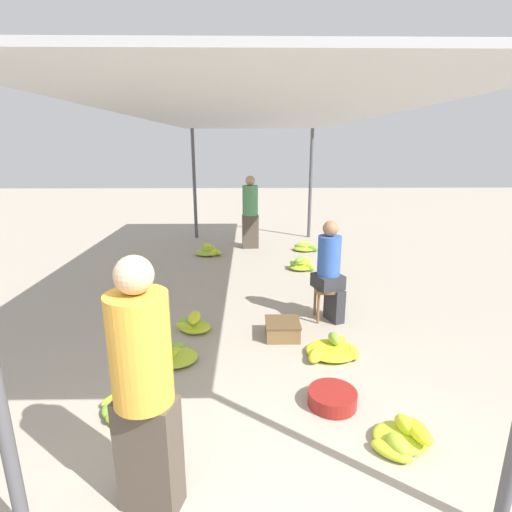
% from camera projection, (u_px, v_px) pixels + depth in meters
% --- Properties ---
extents(canopy_post_back_left, '(0.08, 0.08, 2.64)m').
position_uv_depth(canopy_post_back_left, '(194.00, 185.00, 9.76)').
color(canopy_post_back_left, '#4C4C51').
rests_on(canopy_post_back_left, ground).
extents(canopy_post_back_right, '(0.08, 0.08, 2.64)m').
position_uv_depth(canopy_post_back_right, '(310.00, 185.00, 9.81)').
color(canopy_post_back_right, '#4C4C51').
rests_on(canopy_post_back_right, ground).
extents(canopy_tarp, '(3.25, 8.43, 0.04)m').
position_uv_depth(canopy_tarp, '(255.00, 116.00, 5.56)').
color(canopy_tarp, '#B2B2B7').
rests_on(canopy_tarp, canopy_post_front_left).
extents(vendor_foreground, '(0.45, 0.45, 1.71)m').
position_uv_depth(vendor_foreground, '(144.00, 387.00, 2.39)').
color(vendor_foreground, '#4C4238').
rests_on(vendor_foreground, ground).
extents(stool, '(0.34, 0.34, 0.45)m').
position_uv_depth(stool, '(327.00, 294.00, 5.32)').
color(stool, brown).
rests_on(stool, ground).
extents(vendor_seated, '(0.44, 0.44, 1.35)m').
position_uv_depth(vendor_seated, '(330.00, 269.00, 5.22)').
color(vendor_seated, '#2D2D33').
rests_on(vendor_seated, ground).
extents(basin_black, '(0.44, 0.44, 0.14)m').
position_uv_depth(basin_black, '(332.00, 398.00, 3.62)').
color(basin_black, maroon).
rests_on(basin_black, ground).
extents(banana_pile_left_0, '(0.65, 0.60, 0.14)m').
position_uv_depth(banana_pile_left_0, '(132.00, 406.00, 3.53)').
color(banana_pile_left_0, yellow).
rests_on(banana_pile_left_0, ground).
extents(banana_pile_left_1, '(0.53, 0.57, 0.22)m').
position_uv_depth(banana_pile_left_1, '(171.00, 354.00, 4.35)').
color(banana_pile_left_1, '#CBD628').
rests_on(banana_pile_left_1, ground).
extents(banana_pile_left_2, '(0.61, 0.50, 0.24)m').
position_uv_depth(banana_pile_left_2, '(209.00, 251.00, 8.51)').
color(banana_pile_left_2, '#B9CE2B').
rests_on(banana_pile_left_2, ground).
extents(banana_pile_left_3, '(0.47, 0.41, 0.27)m').
position_uv_depth(banana_pile_left_3, '(193.00, 324.00, 5.05)').
color(banana_pile_left_3, yellow).
rests_on(banana_pile_left_3, ground).
extents(banana_pile_right_0, '(0.51, 0.49, 0.21)m').
position_uv_depth(banana_pile_right_0, '(402.00, 438.00, 3.12)').
color(banana_pile_right_0, yellow).
rests_on(banana_pile_right_0, ground).
extents(banana_pile_right_1, '(0.50, 0.45, 0.27)m').
position_uv_depth(banana_pile_right_1, '(302.00, 265.00, 7.52)').
color(banana_pile_right_1, '#AECA2D').
rests_on(banana_pile_right_1, ground).
extents(banana_pile_right_2, '(0.55, 0.44, 0.19)m').
position_uv_depth(banana_pile_right_2, '(306.00, 247.00, 8.86)').
color(banana_pile_right_2, yellow).
rests_on(banana_pile_right_2, ground).
extents(banana_pile_right_3, '(0.63, 0.62, 0.22)m').
position_uv_depth(banana_pile_right_3, '(332.00, 350.00, 4.48)').
color(banana_pile_right_3, '#87BA34').
rests_on(banana_pile_right_3, ground).
extents(crate_near, '(0.42, 0.42, 0.21)m').
position_uv_depth(crate_near, '(282.00, 329.00, 4.88)').
color(crate_near, brown).
rests_on(crate_near, ground).
extents(shopper_walking_mid, '(0.37, 0.37, 1.62)m').
position_uv_depth(shopper_walking_mid, '(250.00, 211.00, 8.89)').
color(shopper_walking_mid, '#4C4238').
rests_on(shopper_walking_mid, ground).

